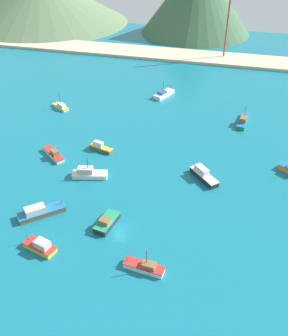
{
  "coord_description": "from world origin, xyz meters",
  "views": [
    {
      "loc": [
        20.68,
        -57.21,
        57.86
      ],
      "look_at": [
        -0.76,
        23.85,
        0.1
      ],
      "focal_mm": 40.73,
      "sensor_mm": 36.0,
      "label": 1
    }
  ],
  "objects": [
    {
      "name": "fishing_boat_3",
      "position": [
        23.68,
        56.93,
        0.91
      ],
      "size": [
        4.21,
        11.47,
        5.82
      ],
      "color": "#198466",
      "rests_on": "ground"
    },
    {
      "name": "fishing_boat_5",
      "position": [
        -13.63,
        16.52,
        1.03
      ],
      "size": [
        9.48,
        5.0,
        5.84
      ],
      "color": "silver",
      "rests_on": "ground"
    },
    {
      "name": "fishing_boat_7",
      "position": [
        -15.2,
        29.59,
        0.94
      ],
      "size": [
        7.37,
        3.66,
        2.63
      ],
      "color": "brown",
      "rests_on": "ground"
    },
    {
      "name": "fishing_boat_9",
      "position": [
        15.15,
        23.3,
        1.1
      ],
      "size": [
        8.32,
        8.51,
        2.92
      ],
      "color": "#232328",
      "rests_on": "ground"
    },
    {
      "name": "fishing_boat_0",
      "position": [
        8.19,
        -9.41,
        0.76
      ],
      "size": [
        8.27,
        3.16,
        5.24
      ],
      "color": "silver",
      "rests_on": "ground"
    },
    {
      "name": "fishing_boat_8",
      "position": [
        -26.65,
        23.11,
        0.79
      ],
      "size": [
        8.77,
        7.73,
        2.43
      ],
      "color": "silver",
      "rests_on": "ground"
    },
    {
      "name": "radio_tower",
      "position": [
        11.75,
        119.22,
        16.38
      ],
      "size": [
        3.21,
        2.57,
        32.11
      ],
      "color": "#B7332D",
      "rests_on": "ground"
    },
    {
      "name": "fishing_boat_12",
      "position": [
        -13.61,
        -9.8,
        0.97
      ],
      "size": [
        7.55,
        4.61,
        2.61
      ],
      "color": "gold",
      "rests_on": "ground"
    },
    {
      "name": "fishing_boat_10",
      "position": [
        -37.98,
        51.89,
        0.75
      ],
      "size": [
        7.43,
        5.89,
        6.25
      ],
      "color": "silver",
      "rests_on": "ground"
    },
    {
      "name": "ground",
      "position": [
        0.0,
        30.0,
        -0.25
      ],
      "size": [
        260.0,
        280.0,
        0.5
      ],
      "color": "#146B7F"
    },
    {
      "name": "fishing_boat_13",
      "position": [
        -18.78,
        -0.15,
        0.94
      ],
      "size": [
        10.11,
        9.62,
        2.57
      ],
      "color": "brown",
      "rests_on": "ground"
    },
    {
      "name": "fishing_boat_11",
      "position": [
        -5.7,
        71.01,
        0.89
      ],
      "size": [
        6.66,
        9.7,
        5.91
      ],
      "color": "silver",
      "rests_on": "ground"
    },
    {
      "name": "fishing_boat_4",
      "position": [
        -3.01,
        0.44,
        0.86
      ],
      "size": [
        4.26,
        7.57,
        2.38
      ],
      "color": "#232328",
      "rests_on": "ground"
    },
    {
      "name": "beach_strip",
      "position": [
        0.0,
        116.87,
        0.6
      ],
      "size": [
        247.0,
        17.26,
        1.2
      ],
      "primitive_type": "cube",
      "color": "#C6B793",
      "rests_on": "ground"
    }
  ]
}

